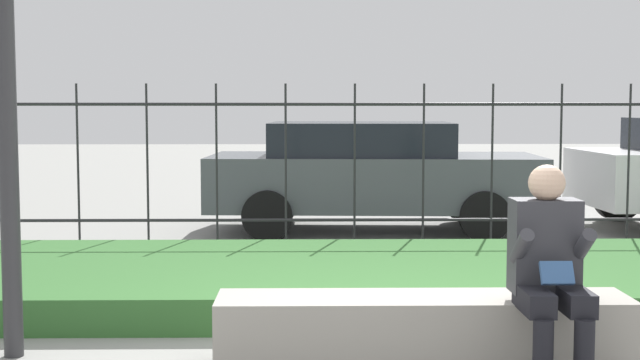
# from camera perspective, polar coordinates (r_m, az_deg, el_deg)

# --- Properties ---
(stone_bench) EXTENTS (2.46, 0.49, 0.43)m
(stone_bench) POSITION_cam_1_polar(r_m,az_deg,el_deg) (5.44, 6.59, -9.88)
(stone_bench) COLOR gray
(stone_bench) RESTS_ON ground_plane
(person_seated_reader) EXTENTS (0.42, 0.73, 1.23)m
(person_seated_reader) POSITION_cam_1_polar(r_m,az_deg,el_deg) (5.20, 14.47, -5.33)
(person_seated_reader) COLOR black
(person_seated_reader) RESTS_ON ground_plane
(grass_berm) EXTENTS (9.95, 2.68, 0.26)m
(grass_berm) POSITION_cam_1_polar(r_m,az_deg,el_deg) (7.42, 3.09, -6.36)
(grass_berm) COLOR #33662D
(grass_berm) RESTS_ON ground_plane
(iron_fence) EXTENTS (7.95, 0.03, 1.79)m
(iron_fence) POSITION_cam_1_polar(r_m,az_deg,el_deg) (9.34, 2.23, 0.97)
(iron_fence) COLOR #232326
(iron_fence) RESTS_ON ground_plane
(car_parked_center) EXTENTS (4.11, 2.03, 1.35)m
(car_parked_center) POSITION_cam_1_polar(r_m,az_deg,el_deg) (11.06, 3.28, 0.44)
(car_parked_center) COLOR #4C5156
(car_parked_center) RESTS_ON ground_plane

